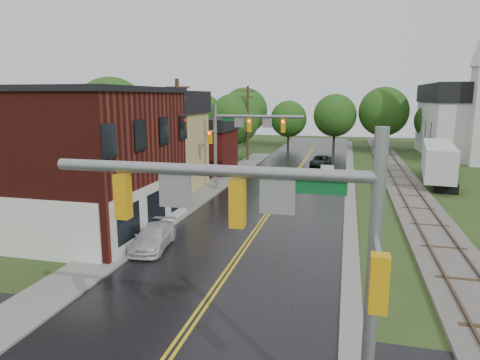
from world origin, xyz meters
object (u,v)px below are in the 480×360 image
at_px(church, 470,112).
at_px(traffic_signal_far, 240,132).
at_px(brick_building, 45,158).
at_px(traffic_signal_near, 272,230).
at_px(tree_left_b, 112,117).
at_px(pickup_white, 153,237).
at_px(semi_trailer, 438,160).
at_px(tree_left_c, 180,125).
at_px(utility_pole_b, 179,140).
at_px(sedan_silver, 327,172).
at_px(utility_pole_c, 248,122).
at_px(suv_dark, 321,161).
at_px(tree_left_a, 23,131).
at_px(tree_left_e, 235,120).

distance_m(church, traffic_signal_far, 35.59).
bearing_deg(brick_building, traffic_signal_near, -39.17).
distance_m(church, tree_left_b, 43.70).
xyz_separation_m(tree_left_b, pickup_white, (13.28, -19.14, -5.13)).
height_order(church, semi_trailer, church).
height_order(brick_building, tree_left_c, brick_building).
relative_size(traffic_signal_far, semi_trailer, 0.65).
height_order(church, pickup_white, church).
xyz_separation_m(utility_pole_b, sedan_silver, (10.03, 12.78, -4.12)).
distance_m(utility_pole_c, suv_dark, 10.21).
bearing_deg(utility_pole_c, traffic_signal_near, -76.26).
bearing_deg(pickup_white, utility_pole_b, 96.28).
bearing_deg(tree_left_a, traffic_signal_far, 17.30).
distance_m(brick_building, church, 50.58).
height_order(brick_building, traffic_signal_near, brick_building).
bearing_deg(tree_left_e, tree_left_a, -114.62).
bearing_deg(tree_left_c, tree_left_e, 50.19).
relative_size(church, tree_left_c, 2.61).
distance_m(tree_left_e, semi_trailer, 24.71).
relative_size(pickup_white, semi_trailer, 0.36).
height_order(utility_pole_c, semi_trailer, utility_pole_c).
bearing_deg(tree_left_e, sedan_silver, -42.61).
distance_m(traffic_signal_far, tree_left_e, 19.65).
distance_m(suv_dark, pickup_white, 29.48).
bearing_deg(tree_left_e, utility_pole_b, -85.10).
bearing_deg(pickup_white, traffic_signal_near, -60.51).
distance_m(traffic_signal_near, suv_dark, 39.71).
relative_size(utility_pole_b, sedan_silver, 2.48).
relative_size(church, tree_left_e, 2.45).
relative_size(traffic_signal_near, utility_pole_b, 0.82).
xyz_separation_m(utility_pole_c, tree_left_c, (-7.05, -4.10, -0.21)).
bearing_deg(tree_left_a, traffic_signal_near, -40.47).
distance_m(church, suv_dark, 22.25).
height_order(church, tree_left_b, church).
xyz_separation_m(traffic_signal_far, utility_pole_c, (-3.33, 17.00, -0.25)).
bearing_deg(traffic_signal_far, sedan_silver, 49.27).
xyz_separation_m(brick_building, traffic_signal_far, (9.01, 12.00, 0.82)).
bearing_deg(traffic_signal_near, utility_pole_c, 103.74).
height_order(brick_building, traffic_signal_far, brick_building).
relative_size(tree_left_b, semi_trailer, 0.86).
distance_m(church, tree_left_c, 36.59).
distance_m(traffic_signal_far, suv_dark, 16.12).
bearing_deg(suv_dark, tree_left_a, -135.17).
xyz_separation_m(church, traffic_signal_far, (-23.47, -26.74, -0.86)).
bearing_deg(tree_left_c, suv_dark, 5.54).
bearing_deg(traffic_signal_near, sedan_silver, 90.42).
relative_size(brick_building, tree_left_a, 1.65).
bearing_deg(tree_left_a, tree_left_b, 78.69).
bearing_deg(utility_pole_b, suv_dark, 65.19).
height_order(tree_left_b, sedan_silver, tree_left_b).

